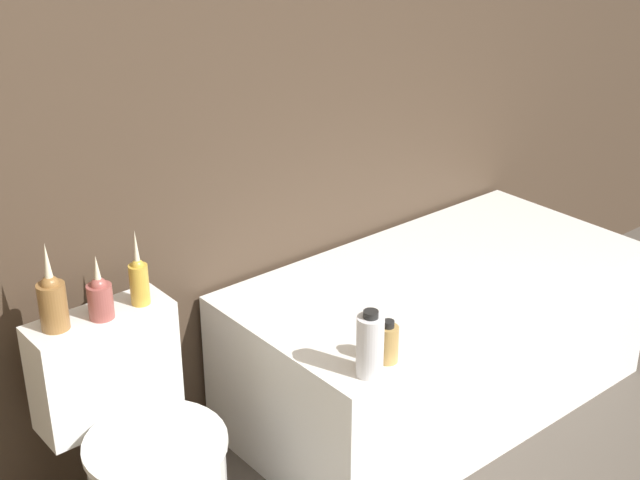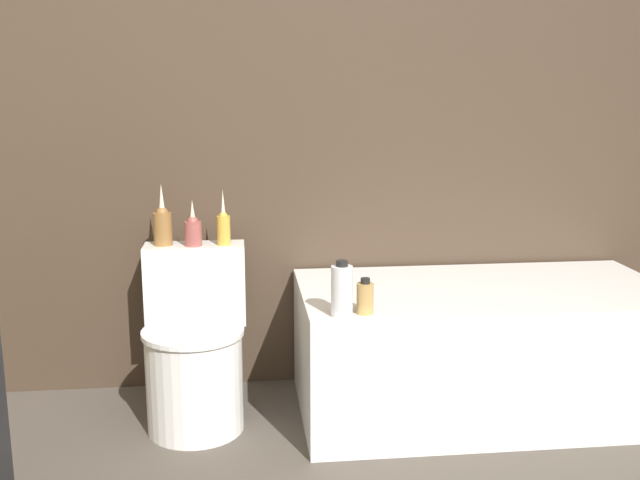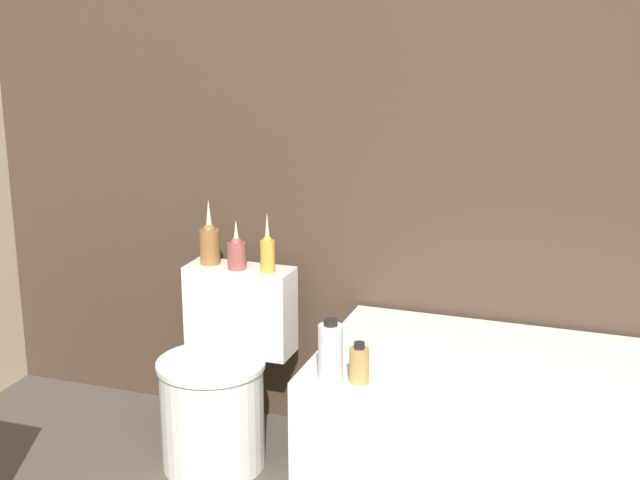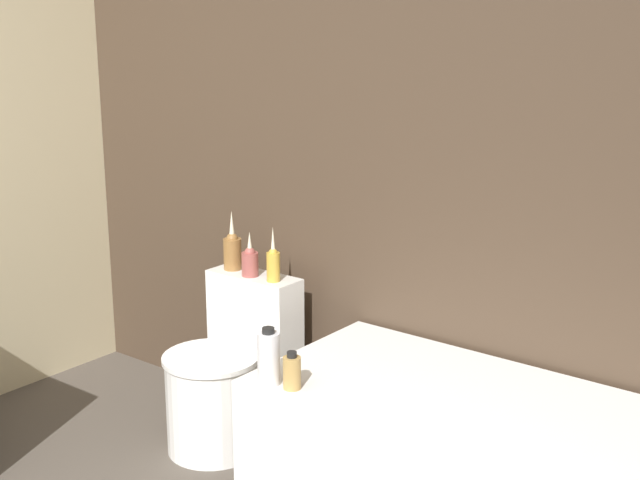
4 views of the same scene
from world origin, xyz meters
name	(u,v)px [view 1 (image 1 of 4)]	position (x,y,z in m)	size (l,w,h in m)	color
wall_back_tiled	(160,69)	(0.00, 2.21, 1.30)	(6.40, 0.06, 2.60)	#423326
bathtub	(437,336)	(0.81, 1.77, 0.27)	(1.51, 0.76, 0.54)	white
toilet	(145,463)	(-0.38, 1.80, 0.30)	(0.42, 0.55, 0.70)	white
vase_gold	(52,300)	(-0.50, 2.00, 0.79)	(0.08, 0.08, 0.26)	olive
vase_silver	(100,297)	(-0.38, 1.97, 0.76)	(0.07, 0.07, 0.19)	#994C47
vase_bronze	(139,279)	(-0.25, 1.97, 0.78)	(0.06, 0.06, 0.23)	gold
shampoo_bottle_tall	(370,345)	(0.17, 1.45, 0.63)	(0.08, 0.08, 0.21)	silver
shampoo_bottle_short	(388,343)	(0.26, 1.47, 0.60)	(0.06, 0.06, 0.13)	tan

